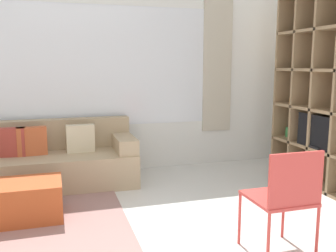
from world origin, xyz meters
TOP-DOWN VIEW (x-y plane):
  - wall_back at (0.00, 3.27)m, footprint 6.54×0.11m
  - couch_main at (-0.75, 2.81)m, footprint 2.05×0.83m
  - ottoman at (-0.95, 1.81)m, footprint 0.63×0.53m
  - folding_chair at (0.97, 0.46)m, footprint 0.44×0.46m

SIDE VIEW (x-z plane):
  - ottoman at x=-0.95m, z-range 0.00..0.37m
  - couch_main at x=-0.75m, z-range -0.09..0.69m
  - folding_chair at x=0.97m, z-range 0.09..0.95m
  - wall_back at x=0.00m, z-range 0.01..2.71m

